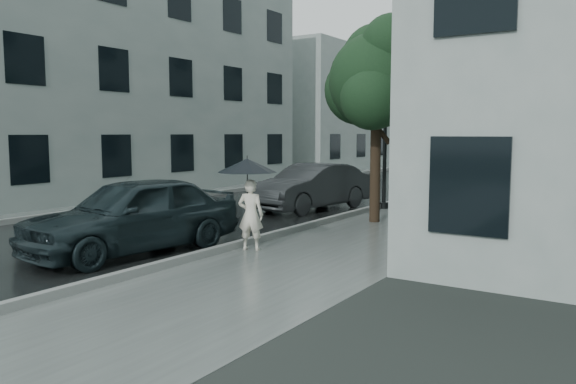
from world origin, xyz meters
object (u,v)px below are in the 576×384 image
Objects in this scene: pedestrian at (251,215)px; car_near at (134,214)px; car_far at (312,187)px; street_tree at (378,80)px; lamp_post at (380,118)px.

car_near is at bearing 18.81° from pedestrian.
pedestrian is 0.33× the size of car_far.
street_tree is at bearing 76.89° from car_near.
car_near is 7.44m from car_far.
lamp_post is 1.11× the size of car_near.
street_tree reaches higher than lamp_post.
car_far is at bearing -152.83° from lamp_post.
lamp_post is at bearing -105.88° from pedestrian.
pedestrian is at bearing -100.23° from lamp_post.
street_tree is 1.09× the size of lamp_post.
car_far is (-2.06, 6.00, -0.01)m from pedestrian.
car_near is 1.03× the size of car_far.
pedestrian is at bearing -61.46° from car_far.
lamp_post is at bearing 111.81° from street_tree.
pedestrian is 5.83m from street_tree.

